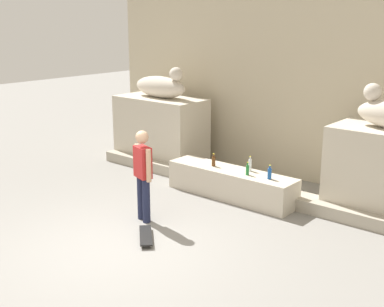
{
  "coord_description": "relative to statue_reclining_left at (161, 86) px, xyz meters",
  "views": [
    {
      "loc": [
        5.7,
        -4.96,
        3.59
      ],
      "look_at": [
        -0.2,
        2.07,
        1.1
      ],
      "focal_mm": 47.5,
      "sensor_mm": 36.0,
      "label": 1
    }
  ],
  "objects": [
    {
      "name": "ground_plane",
      "position": [
        2.85,
        -4.05,
        -1.93
      ],
      "size": [
        40.0,
        40.0,
        0.0
      ],
      "primitive_type": "plane",
      "color": "gray"
    },
    {
      "name": "facade_wall",
      "position": [
        2.85,
        1.26,
        0.73
      ],
      "size": [
        9.96,
        0.6,
        5.33
      ],
      "primitive_type": "cube",
      "color": "#C1B497",
      "rests_on": "ground_plane"
    },
    {
      "name": "pedestal_left",
      "position": [
        -0.04,
        0.0,
        -1.11
      ],
      "size": [
        2.29,
        1.13,
        1.65
      ],
      "primitive_type": "cube",
      "color": "beige",
      "rests_on": "ground_plane"
    },
    {
      "name": "statue_reclining_left",
      "position": [
        0.0,
        0.0,
        0.0
      ],
      "size": [
        1.62,
        0.63,
        0.78
      ],
      "rotation": [
        0.0,
        0.0,
        -0.04
      ],
      "color": "beige",
      "rests_on": "pedestal_left"
    },
    {
      "name": "ledge_block",
      "position": [
        2.85,
        -0.98,
        -1.64
      ],
      "size": [
        2.81,
        0.67,
        0.59
      ],
      "primitive_type": "cube",
      "color": "beige",
      "rests_on": "ground_plane"
    },
    {
      "name": "skater",
      "position": [
        2.36,
        -2.99,
        -1.01
      ],
      "size": [
        0.52,
        0.3,
        1.67
      ],
      "rotation": [
        0.0,
        0.0,
        5.97
      ],
      "color": "#1E233F",
      "rests_on": "ground_plane"
    },
    {
      "name": "skateboard",
      "position": [
        2.96,
        -3.55,
        -1.87
      ],
      "size": [
        0.72,
        0.7,
        0.08
      ],
      "rotation": [
        0.0,
        0.0,
        5.52
      ],
      "color": "black",
      "rests_on": "ground_plane"
    },
    {
      "name": "bottle_brown",
      "position": [
        2.42,
        -1.01,
        -1.24
      ],
      "size": [
        0.08,
        0.08,
        0.27
      ],
      "color": "#593314",
      "rests_on": "ledge_block"
    },
    {
      "name": "bottle_clear",
      "position": [
        3.18,
        -0.81,
        -1.22
      ],
      "size": [
        0.07,
        0.07,
        0.3
      ],
      "color": "silver",
      "rests_on": "ledge_block"
    },
    {
      "name": "bottle_green",
      "position": [
        3.29,
        -1.06,
        -1.24
      ],
      "size": [
        0.06,
        0.06,
        0.26
      ],
      "color": "#1E722D",
      "rests_on": "ledge_block"
    },
    {
      "name": "bottle_blue",
      "position": [
        3.76,
        -1.01,
        -1.23
      ],
      "size": [
        0.08,
        0.08,
        0.28
      ],
      "color": "#194C99",
      "rests_on": "ledge_block"
    },
    {
      "name": "stair_step",
      "position": [
        2.85,
        -0.59,
        -1.81
      ],
      "size": [
        8.05,
        0.5,
        0.24
      ],
      "primitive_type": "cube",
      "color": "#A9A08F",
      "rests_on": "ground_plane"
    }
  ]
}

